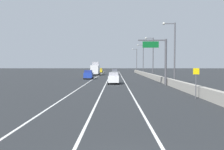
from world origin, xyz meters
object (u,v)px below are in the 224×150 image
Objects in this scene: lamp_post_right_fourth at (142,57)px; box_truck at (95,69)px; overhead_sign_gantry at (161,56)px; car_yellow_1 at (100,70)px; speed_advisory_sign at (196,81)px; car_blue_3 at (88,75)px; lamp_post_right_fifth at (136,59)px; lamp_post_right_second at (173,49)px; car_white_0 at (114,78)px; lamp_post_right_third at (152,55)px; car_gray_2 at (115,72)px.

lamp_post_right_fourth is 1.19× the size of box_truck.
car_yellow_1 is at bearing 102.90° from overhead_sign_gantry.
speed_advisory_sign is 35.45m from car_blue_3.
box_truck is at bearing -164.55° from lamp_post_right_fourth.
lamp_post_right_fifth is at bearing 19.56° from car_yellow_1.
car_yellow_1 is (-15.51, 59.23, -4.84)m from lamp_post_right_second.
lamp_post_right_second reaches higher than speed_advisory_sign.
lamp_post_right_second is at bearing -16.12° from car_white_0.
lamp_post_right_fifth is at bearing 59.27° from box_truck.
lamp_post_right_fourth is at bearing 90.15° from lamp_post_right_second.
overhead_sign_gantry is 9.02m from car_white_0.
lamp_post_right_fifth is (-0.26, 43.06, 0.00)m from lamp_post_right_third.
lamp_post_right_second is at bearing 84.61° from speed_advisory_sign.
lamp_post_right_second is 1.00× the size of lamp_post_right_fifth.
car_blue_3 is (-13.65, 16.78, -3.68)m from overhead_sign_gantry.
overhead_sign_gantry reaches higher than car_white_0.
car_blue_3 is at bearing 113.12° from car_white_0.
box_truck reaches higher than car_white_0.
car_blue_3 is (-15.48, -26.35, -4.81)m from lamp_post_right_fourth.
car_blue_3 is 0.47× the size of box_truck.
speed_advisory_sign reaches higher than car_gray_2.
lamp_post_right_fourth reaches higher than speed_advisory_sign.
lamp_post_right_fourth is at bearing 59.57° from car_blue_3.
car_gray_2 is 24.01m from car_blue_3.
lamp_post_right_fourth is 2.53× the size of car_blue_3.
lamp_post_right_second is 21.53m from lamp_post_right_third.
lamp_post_right_second is at bearing -89.85° from lamp_post_right_fourth.
car_blue_3 is at bearing -120.43° from lamp_post_right_fourth.
overhead_sign_gantry is 0.74× the size of lamp_post_right_fourth.
car_gray_2 is at bearing 75.47° from car_blue_3.
lamp_post_right_second is 2.46× the size of car_gray_2.
box_truck is (-6.21, -1.22, 1.00)m from car_gray_2.
car_blue_3 is 22.04m from box_truck.
lamp_post_right_third is at bearing 85.25° from overhead_sign_gantry.
car_yellow_1 is 1.15× the size of car_blue_3.
speed_advisory_sign is at bearing -79.42° from car_yellow_1.
speed_advisory_sign is 0.29× the size of lamp_post_right_third.
car_gray_2 is (-7.63, 40.02, -3.77)m from overhead_sign_gantry.
lamp_post_right_fourth reaches higher than car_gray_2.
lamp_post_right_fifth is at bearing 81.50° from car_white_0.
lamp_post_right_fifth is 2.20× the size of car_yellow_1.
overhead_sign_gantry is 2.50× the size of speed_advisory_sign.
overhead_sign_gantry reaches higher than car_blue_3.
overhead_sign_gantry is 1.62× the size of car_yellow_1.
lamp_post_right_second is 43.06m from lamp_post_right_fourth.
lamp_post_right_fourth reaches higher than car_yellow_1.
lamp_post_right_fourth reaches higher than car_blue_3.
car_yellow_1 reaches higher than car_gray_2.
speed_advisory_sign reaches higher than car_yellow_1.
lamp_post_right_third is 41.00m from car_yellow_1.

